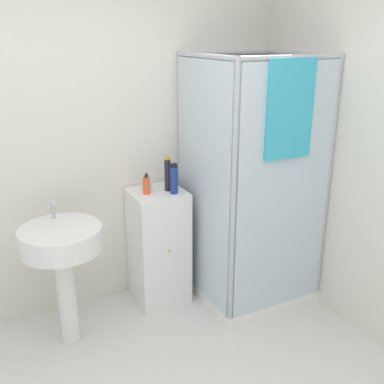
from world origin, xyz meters
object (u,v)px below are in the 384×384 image
Objects in this scene: shampoo_bottle_blue at (174,179)px; lotion_bottle_white at (149,184)px; sink at (62,251)px; soap_dispenser at (146,185)px; shampoo_bottle_tall_black at (168,174)px.

lotion_bottle_white is at bearing 136.22° from shampoo_bottle_blue.
sink is 0.81m from lotion_bottle_white.
soap_dispenser reaches higher than lotion_bottle_white.
soap_dispenser is 1.17× the size of lotion_bottle_white.
shampoo_bottle_tall_black is at bearing -24.05° from lotion_bottle_white.
shampoo_bottle_tall_black reaches higher than sink.
sink is at bearing -166.59° from shampoo_bottle_tall_black.
shampoo_bottle_blue is (0.19, -0.08, 0.05)m from soap_dispenser.
lotion_bottle_white reaches higher than sink.
shampoo_bottle_blue is at bearing -24.57° from soap_dispenser.
shampoo_bottle_tall_black reaches higher than soap_dispenser.
shampoo_bottle_blue reaches higher than lotion_bottle_white.
sink is at bearing -171.97° from shampoo_bottle_blue.
shampoo_bottle_tall_black is 1.97× the size of lotion_bottle_white.
shampoo_bottle_tall_black reaches higher than lotion_bottle_white.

